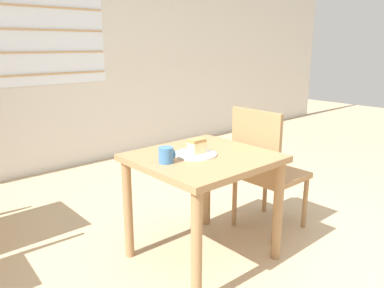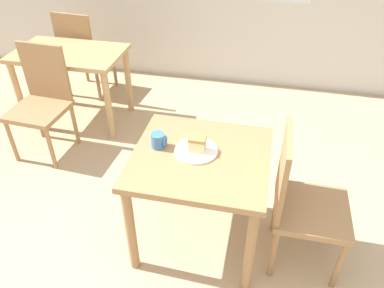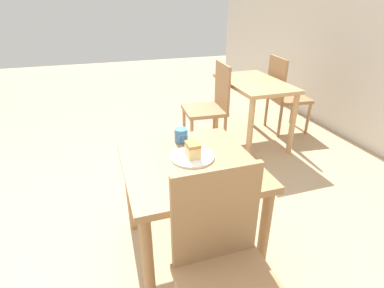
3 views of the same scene
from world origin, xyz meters
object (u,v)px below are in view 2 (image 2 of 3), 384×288
object	(u,v)px
dining_table_far	(71,64)
plate	(196,151)
cake_slice	(197,144)
chair_near_window	(300,199)
coffee_mug	(159,140)
chair_far_corner	(42,99)
dining_table_near	(200,171)
chair_far_opposite	(83,52)

from	to	relation	value
dining_table_far	plate	distance (m)	1.89
plate	cake_slice	world-z (taller)	cake_slice
chair_near_window	coffee_mug	world-z (taller)	chair_near_window
chair_near_window	chair_far_corner	size ratio (longest dim) A/B	1.00
dining_table_near	chair_far_corner	distance (m)	1.68
chair_near_window	coffee_mug	xyz separation A→B (m)	(-0.87, 0.05, 0.25)
chair_far_corner	cake_slice	size ratio (longest dim) A/B	9.54
dining_table_far	coffee_mug	distance (m)	1.73
dining_table_far	chair_far_corner	size ratio (longest dim) A/B	1.06
dining_table_far	plate	size ratio (longest dim) A/B	3.80
chair_far_opposite	plate	world-z (taller)	chair_far_opposite
chair_near_window	plate	world-z (taller)	chair_near_window
dining_table_near	cake_slice	world-z (taller)	cake_slice
chair_far_corner	chair_far_opposite	world-z (taller)	same
dining_table_near	chair_far_corner	bearing A→B (deg)	154.23
dining_table_near	cake_slice	bearing A→B (deg)	131.67
plate	cake_slice	size ratio (longest dim) A/B	2.67
plate	coffee_mug	size ratio (longest dim) A/B	2.79
dining_table_near	chair_far_opposite	bearing A→B (deg)	132.89
chair_near_window	chair_far_opposite	distance (m)	2.84
cake_slice	dining_table_far	bearing A→B (deg)	140.44
coffee_mug	dining_table_far	bearing A→B (deg)	135.36
chair_far_opposite	plate	bearing A→B (deg)	138.12
chair_far_corner	cake_slice	xyz separation A→B (m)	(1.49, -0.70, 0.27)
dining_table_near	chair_far_opposite	distance (m)	2.38
dining_table_far	chair_near_window	size ratio (longest dim) A/B	1.06
cake_slice	chair_far_corner	bearing A→B (deg)	154.78
dining_table_far	cake_slice	size ratio (longest dim) A/B	10.15
cake_slice	coffee_mug	xyz separation A→B (m)	(-0.24, -0.00, -0.01)
dining_table_near	plate	size ratio (longest dim) A/B	3.08
dining_table_far	chair_near_window	xyz separation A→B (m)	(2.09, -1.26, -0.10)
dining_table_near	dining_table_far	distance (m)	1.93
dining_table_far	plate	xyz separation A→B (m)	(1.45, -1.21, 0.12)
chair_far_opposite	dining_table_far	bearing A→B (deg)	109.87
dining_table_near	chair_far_corner	xyz separation A→B (m)	(-1.51, 0.73, -0.09)
chair_far_corner	coffee_mug	distance (m)	1.46
dining_table_near	plate	bearing A→B (deg)	138.97
chair_far_corner	coffee_mug	xyz separation A→B (m)	(1.25, -0.70, 0.25)
dining_table_near	chair_far_opposite	xyz separation A→B (m)	(-1.62, 1.74, -0.09)
chair_far_opposite	dining_table_near	bearing A→B (deg)	138.24
dining_table_near	chair_far_corner	world-z (taller)	chair_far_corner
chair_near_window	chair_far_opposite	bearing A→B (deg)	51.52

